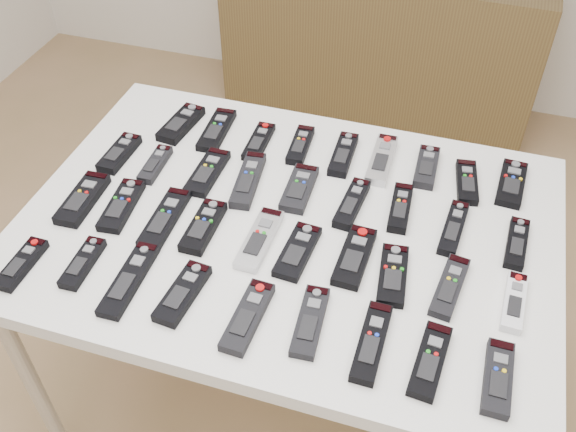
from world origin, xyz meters
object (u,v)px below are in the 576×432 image
(remote_13, at_px, (299,188))
(remote_5, at_px, (382,160))
(remote_19, at_px, (122,205))
(remote_6, at_px, (426,167))
(remote_14, at_px, (352,204))
(remote_21, at_px, (203,227))
(remote_23, at_px, (297,251))
(remote_24, at_px, (354,257))
(remote_15, at_px, (400,208))
(table, at_px, (288,239))
(remote_16, at_px, (453,228))
(remote_7, at_px, (467,182))
(sideboard, at_px, (379,44))
(remote_3, at_px, (300,145))
(remote_1, at_px, (217,130))
(remote_8, at_px, (512,184))
(remote_27, at_px, (514,302))
(remote_34, at_px, (372,342))
(remote_25, at_px, (393,275))
(remote_22, at_px, (259,239))
(remote_31, at_px, (183,293))
(remote_18, at_px, (83,199))
(remote_32, at_px, (248,317))
(remote_11, at_px, (208,172))
(remote_17, at_px, (517,243))
(remote_9, at_px, (119,153))
(remote_36, at_px, (498,378))
(remote_30, at_px, (129,279))
(remote_33, at_px, (310,321))
(remote_35, at_px, (430,361))
(remote_4, at_px, (343,154))
(remote_10, at_px, (155,164))
(remote_26, at_px, (450,287))
(remote_0, at_px, (181,124))
(remote_12, at_px, (248,180))
(remote_28, at_px, (21,264))
(remote_20, at_px, (165,218))
(remote_2, at_px, (259,142))

(remote_13, bearing_deg, remote_5, 43.10)
(remote_19, bearing_deg, remote_6, 22.43)
(remote_14, relative_size, remote_21, 1.02)
(remote_23, xyz_separation_m, remote_24, (0.13, 0.02, 0.00))
(remote_15, height_order, remote_19, remote_15)
(table, height_order, remote_16, remote_16)
(table, height_order, remote_7, remote_7)
(sideboard, height_order, remote_3, remote_3)
(remote_1, bearing_deg, remote_14, -26.51)
(remote_23, bearing_deg, remote_13, 109.38)
(remote_5, distance_m, remote_8, 0.33)
(remote_27, bearing_deg, remote_34, -141.58)
(remote_14, distance_m, remote_25, 0.24)
(remote_19, height_order, remote_22, same)
(remote_7, bearing_deg, remote_31, -142.78)
(remote_18, height_order, remote_32, remote_18)
(remote_19, bearing_deg, remote_23, -7.93)
(remote_11, bearing_deg, remote_13, 2.50)
(remote_22, bearing_deg, remote_18, -178.64)
(remote_25, bearing_deg, remote_5, 98.70)
(remote_17, height_order, remote_32, remote_32)
(remote_9, bearing_deg, remote_36, -20.27)
(table, height_order, remote_23, remote_23)
(remote_22, distance_m, remote_24, 0.22)
(remote_1, bearing_deg, remote_30, -90.76)
(remote_33, bearing_deg, remote_35, -8.83)
(remote_4, bearing_deg, remote_35, -62.98)
(remote_10, bearing_deg, remote_33, -37.07)
(remote_27, bearing_deg, remote_22, -178.67)
(sideboard, distance_m, remote_26, 1.87)
(remote_15, relative_size, remote_26, 0.91)
(remote_4, bearing_deg, remote_21, -126.02)
(remote_22, distance_m, remote_31, 0.22)
(table, bearing_deg, remote_30, -133.97)
(remote_23, xyz_separation_m, remote_34, (0.21, -0.19, 0.00))
(remote_0, xyz_separation_m, remote_30, (0.13, -0.55, -0.00))
(remote_6, distance_m, remote_7, 0.11)
(remote_4, relative_size, remote_12, 0.84)
(remote_11, bearing_deg, remote_28, -122.61)
(remote_26, bearing_deg, remote_1, 159.03)
(remote_20, bearing_deg, remote_26, -2.39)
(remote_5, relative_size, remote_32, 1.06)
(remote_11, relative_size, remote_35, 1.03)
(remote_1, xyz_separation_m, remote_24, (0.47, -0.35, 0.00))
(remote_1, bearing_deg, remote_2, -9.61)
(remote_15, distance_m, remote_17, 0.27)
(remote_7, xyz_separation_m, remote_22, (-0.43, -0.34, 0.00))
(remote_27, height_order, remote_28, same)
(remote_13, bearing_deg, remote_21, -133.37)
(remote_4, height_order, remote_24, remote_4)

